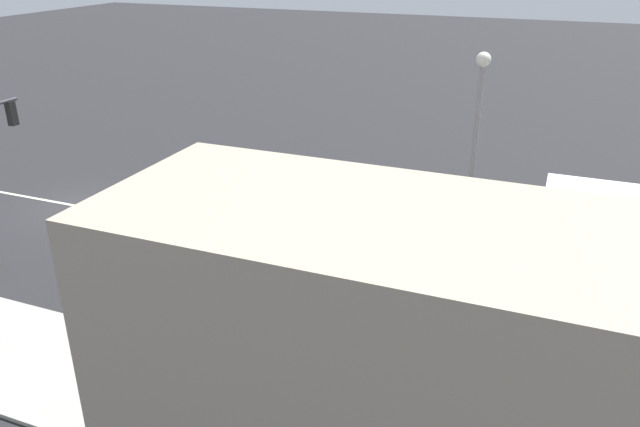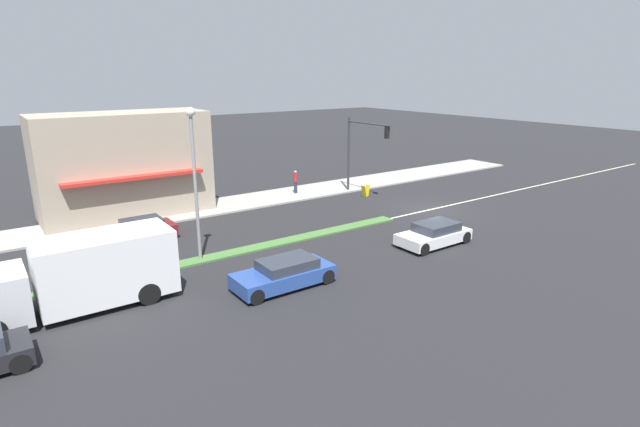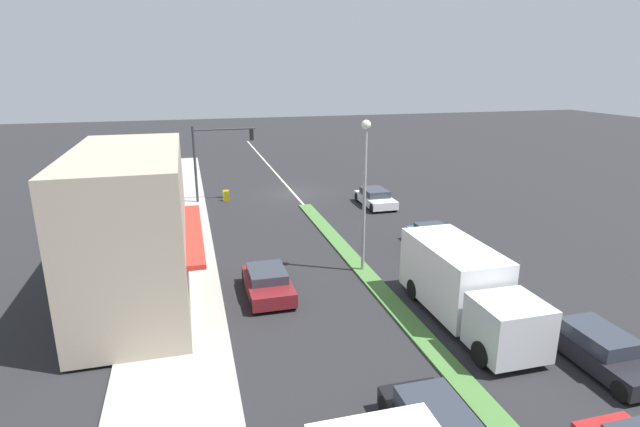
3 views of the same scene
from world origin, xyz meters
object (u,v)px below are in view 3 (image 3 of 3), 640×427
object	(u,v)px
sedan_dark	(600,350)
delivery_truck	(464,285)
coupe_blue	(437,239)
pedestrian	(177,205)
van_white	(375,198)
traffic_signal_main	(214,150)
street_lamp	(365,177)
warning_aframe_sign	(226,196)
sedan_maroon	(268,283)

from	to	relation	value
sedan_dark	delivery_truck	bearing A→B (deg)	-56.15
delivery_truck	sedan_dark	world-z (taller)	delivery_truck
delivery_truck	coupe_blue	world-z (taller)	delivery_truck
sedan_dark	pedestrian	bearing A→B (deg)	-56.63
coupe_blue	van_white	xyz separation A→B (m)	(0.00, -9.46, -0.01)
coupe_blue	traffic_signal_main	bearing A→B (deg)	-50.61
pedestrian	van_white	bearing A→B (deg)	179.55
coupe_blue	van_white	size ratio (longest dim) A/B	1.06
delivery_truck	street_lamp	bearing A→B (deg)	-68.79
warning_aframe_sign	van_white	bearing A→B (deg)	158.72
delivery_truck	coupe_blue	size ratio (longest dim) A/B	1.71
traffic_signal_main	van_white	size ratio (longest dim) A/B	1.36
sedan_dark	van_white	xyz separation A→B (m)	(0.00, -21.09, -0.03)
sedan_dark	coupe_blue	bearing A→B (deg)	-90.00
warning_aframe_sign	sedan_maroon	world-z (taller)	sedan_maroon
warning_aframe_sign	delivery_truck	size ratio (longest dim) A/B	0.11
street_lamp	delivery_truck	xyz separation A→B (m)	(-2.20, 5.67, -3.31)
street_lamp	sedan_maroon	bearing A→B (deg)	16.26
pedestrian	delivery_truck	xyz separation A→B (m)	(-11.16, 17.02, 0.43)
sedan_dark	warning_aframe_sign	bearing A→B (deg)	-67.46
coupe_blue	sedan_maroon	world-z (taller)	coupe_blue
warning_aframe_sign	van_white	world-z (taller)	van_white
pedestrian	coupe_blue	size ratio (longest dim) A/B	0.40
pedestrian	sedan_dark	size ratio (longest dim) A/B	0.42
traffic_signal_main	sedan_dark	size ratio (longest dim) A/B	1.35
traffic_signal_main	street_lamp	world-z (taller)	street_lamp
street_lamp	warning_aframe_sign	bearing A→B (deg)	-70.45
warning_aframe_sign	sedan_dark	size ratio (longest dim) A/B	0.20
traffic_signal_main	warning_aframe_sign	world-z (taller)	traffic_signal_main
traffic_signal_main	street_lamp	bearing A→B (deg)	111.78
traffic_signal_main	street_lamp	distance (m)	16.53
pedestrian	van_white	world-z (taller)	pedestrian
traffic_signal_main	delivery_truck	distance (m)	22.72
pedestrian	sedan_dark	xyz separation A→B (m)	(-13.96, 21.20, -0.41)
street_lamp	coupe_blue	world-z (taller)	street_lamp
street_lamp	warning_aframe_sign	xyz separation A→B (m)	(5.44, -15.31, -4.35)
pedestrian	sedan_maroon	distance (m)	13.42
traffic_signal_main	delivery_truck	xyz separation A→B (m)	(-8.32, 21.00, -2.43)
sedan_dark	street_lamp	bearing A→B (deg)	-63.08
traffic_signal_main	coupe_blue	bearing A→B (deg)	129.39
pedestrian	sedan_dark	world-z (taller)	pedestrian
van_white	coupe_blue	bearing A→B (deg)	90.00
street_lamp	sedan_dark	xyz separation A→B (m)	(-5.00, 9.85, -4.16)
street_lamp	sedan_maroon	distance (m)	6.69
delivery_truck	van_white	distance (m)	17.16
pedestrian	sedan_maroon	bearing A→B (deg)	107.18
sedan_maroon	street_lamp	bearing A→B (deg)	-163.74
sedan_dark	traffic_signal_main	bearing A→B (deg)	-66.16
traffic_signal_main	delivery_truck	bearing A→B (deg)	111.62
traffic_signal_main	warning_aframe_sign	bearing A→B (deg)	177.94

